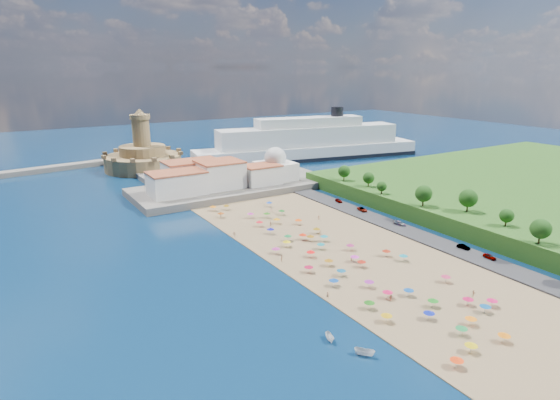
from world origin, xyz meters
TOP-DOWN VIEW (x-y plane):
  - ground at (0.00, 0.00)m, footprint 700.00×700.00m
  - terrace at (10.00, 73.00)m, footprint 90.00×36.00m
  - jetty at (-12.00, 108.00)m, footprint 18.00×70.00m
  - waterfront_buildings at (-3.05, 73.64)m, footprint 57.00×29.00m
  - domed_building at (30.00, 71.00)m, footprint 16.00×16.00m
  - fortress at (-12.00, 138.00)m, footprint 40.00×40.00m
  - cruise_ship at (81.03, 116.51)m, footprint 140.35×45.98m
  - beach_parasols at (-1.10, -13.35)m, footprint 30.48×115.09m
  - beachgoers at (-1.52, 4.29)m, footprint 34.51×89.39m
  - moored_boats at (-25.87, -49.08)m, footprint 5.49×11.57m
  - parked_cars at (36.00, 0.74)m, footprint 2.86×72.03m
  - hillside_trees at (47.99, -10.67)m, footprint 16.90×108.09m

SIDE VIEW (x-z plane):
  - ground at x=0.00m, z-range 0.00..0.00m
  - moored_boats at x=-25.87m, z-range -0.04..1.52m
  - beachgoers at x=-1.52m, z-range 0.19..2.07m
  - jetty at x=-12.00m, z-range 0.00..2.40m
  - parked_cars at x=36.00m, z-range 0.68..2.03m
  - terrace at x=10.00m, z-range 0.00..3.00m
  - beach_parasols at x=-1.10m, z-range 1.05..3.25m
  - fortress at x=-12.00m, z-range -9.52..22.88m
  - waterfront_buildings at x=-3.05m, z-range 2.38..13.38m
  - domed_building at x=30.00m, z-range 1.47..16.47m
  - cruise_ship at x=81.03m, z-range -6.19..24.16m
  - hillside_trees at x=47.99m, z-range 6.27..14.12m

